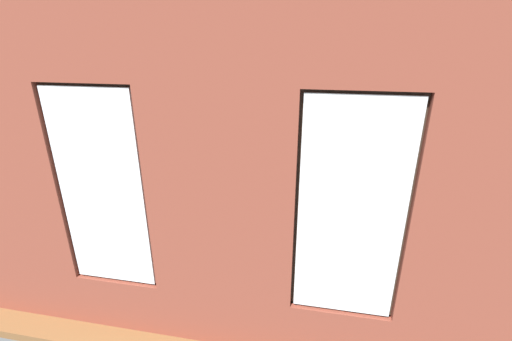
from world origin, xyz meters
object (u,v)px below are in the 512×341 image
at_px(coffee_table, 247,185).
at_px(potted_plant_beside_window_right, 114,232).
at_px(remote_black, 240,179).
at_px(couch_by_window, 240,276).
at_px(potted_plant_foreground_right, 179,144).
at_px(media_console, 115,194).
at_px(table_plant_small, 247,177).
at_px(tv_flatscreen, 109,161).
at_px(couch_left, 430,231).
at_px(cup_ceramic, 226,181).
at_px(potted_plant_between_couches, 357,275).
at_px(potted_plant_mid_room_small, 297,181).
at_px(potted_plant_corner_far_left, 495,290).
at_px(candle_jar, 250,182).
at_px(remote_silver, 266,180).

height_order(coffee_table, potted_plant_beside_window_right, potted_plant_beside_window_right).
height_order(coffee_table, remote_black, remote_black).
distance_m(couch_by_window, potted_plant_foreground_right, 5.18).
distance_m(media_console, potted_plant_beside_window_right, 2.56).
height_order(couch_by_window, table_plant_small, couch_by_window).
bearing_deg(coffee_table, tv_flatscreen, 13.23).
height_order(couch_left, remote_black, couch_left).
bearing_deg(remote_black, media_console, -136.57).
relative_size(cup_ceramic, tv_flatscreen, 0.07).
bearing_deg(potted_plant_foreground_right, couch_by_window, 120.85).
distance_m(table_plant_small, potted_plant_foreground_right, 2.86).
bearing_deg(potted_plant_between_couches, potted_plant_mid_room_small, -72.78).
height_order(media_console, potted_plant_corner_far_left, potted_plant_corner_far_left).
distance_m(cup_ceramic, potted_plant_beside_window_right, 2.66).
relative_size(potted_plant_beside_window_right, potted_plant_between_couches, 1.67).
bearing_deg(couch_left, potted_plant_beside_window_right, -68.11).
xyz_separation_m(candle_jar, potted_plant_between_couches, (-1.75, 2.41, 0.00)).
distance_m(candle_jar, table_plant_small, 0.16).
xyz_separation_m(couch_left, potted_plant_between_couches, (1.20, 1.50, 0.18)).
distance_m(cup_ceramic, remote_black, 0.31).
relative_size(couch_left, coffee_table, 1.46).
bearing_deg(couch_left, tv_flatscreen, -94.38).
xyz_separation_m(potted_plant_corner_far_left, potted_plant_foreground_right, (5.36, -4.54, -0.11)).
xyz_separation_m(media_console, potted_plant_between_couches, (-4.31, 1.94, 0.25)).
height_order(cup_ceramic, remote_silver, cup_ceramic).
bearing_deg(tv_flatscreen, potted_plant_foreground_right, -96.99).
relative_size(candle_jar, potted_plant_mid_room_small, 0.18).
bearing_deg(tv_flatscreen, potted_plant_mid_room_small, -163.02).
bearing_deg(couch_left, remote_black, -109.02).
distance_m(coffee_table, cup_ceramic, 0.42).
bearing_deg(potted_plant_foreground_right, candle_jar, 138.81).
xyz_separation_m(couch_by_window, couch_left, (-2.56, -1.55, -0.00)).
bearing_deg(media_console, potted_plant_beside_window_right, 123.58).
xyz_separation_m(potted_plant_mid_room_small, potted_plant_corner_far_left, (-2.27, 3.13, 0.28)).
relative_size(cup_ceramic, table_plant_small, 0.42).
relative_size(remote_silver, potted_plant_foreground_right, 0.21).
bearing_deg(media_console, remote_silver, -165.78).
bearing_deg(candle_jar, potted_plant_beside_window_right, 65.14).
xyz_separation_m(cup_ceramic, table_plant_small, (-0.39, -0.11, 0.06)).
distance_m(coffee_table, potted_plant_beside_window_right, 2.91).
height_order(remote_silver, media_console, media_console).
distance_m(table_plant_small, remote_silver, 0.39).
relative_size(couch_by_window, remote_silver, 10.72).
xyz_separation_m(cup_ceramic, media_console, (2.08, 0.47, -0.24)).
distance_m(media_console, potted_plant_corner_far_left, 6.05).
bearing_deg(potted_plant_corner_far_left, cup_ceramic, -35.53).
relative_size(tv_flatscreen, potted_plant_beside_window_right, 0.88).
bearing_deg(potted_plant_corner_far_left, remote_black, -39.50).
xyz_separation_m(media_console, tv_flatscreen, (0.00, -0.00, 0.67)).
relative_size(candle_jar, potted_plant_corner_far_left, 0.07).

